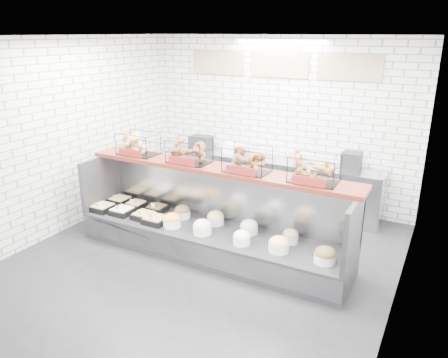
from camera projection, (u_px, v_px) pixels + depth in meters
The scene contains 5 objects.
ground at pixel (199, 263), 6.05m from camera, with size 5.50×5.50×0.00m, color black.
room_shell at pixel (220, 109), 5.89m from camera, with size 5.02×5.51×3.01m.
display_case at pixel (211, 232), 6.23m from camera, with size 4.00×0.90×1.20m.
bagel_shelf at pixel (217, 158), 6.04m from camera, with size 4.10×0.50×0.40m.
prep_counter at pixel (268, 181), 7.93m from camera, with size 4.00×0.60×1.20m.
Camera 1 is at (2.84, -4.55, 3.05)m, focal length 35.00 mm.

